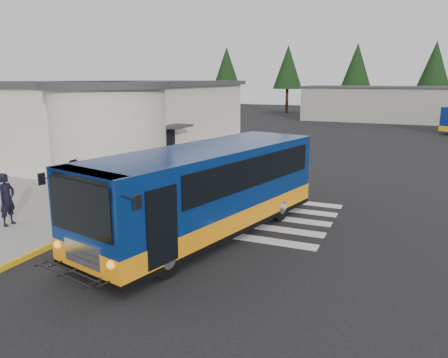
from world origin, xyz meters
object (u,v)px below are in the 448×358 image
at_px(transit_bus, 206,194).
at_px(bollard, 107,200).
at_px(pedestrian_b, 74,180).
at_px(pedestrian_a, 7,199).

bearing_deg(transit_bus, bollard, -166.20).
distance_m(transit_bus, pedestrian_b, 6.61).
relative_size(pedestrian_a, pedestrian_b, 1.05).
xyz_separation_m(pedestrian_a, pedestrian_b, (-0.02, 3.29, -0.05)).
height_order(pedestrian_b, bollard, pedestrian_b).
height_order(transit_bus, pedestrian_b, transit_bus).
bearing_deg(bollard, pedestrian_a, -138.95).
relative_size(pedestrian_b, bollard, 1.46).
xyz_separation_m(pedestrian_b, bollard, (2.49, -1.13, -0.27)).
distance_m(transit_bus, pedestrian_a, 6.85).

